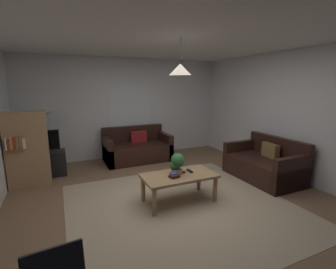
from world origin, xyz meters
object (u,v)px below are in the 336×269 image
object	(u,v)px
book_on_table_2	(174,173)
tv_stand	(42,164)
remote_on_table_1	(180,172)
bookshelf_corner	(27,150)
couch_under_window	(137,149)
book_on_table_1	(174,175)
potted_palm_corner	(34,143)
book_on_table_0	(174,176)
couch_right_side	(264,165)
potted_plant_on_table	(177,163)
remote_on_table_0	(190,171)
coffee_table	(179,179)
pendant_lamp	(180,69)
tv	(40,142)

from	to	relation	value
book_on_table_2	tv_stand	xyz separation A→B (m)	(-1.93, 2.23, -0.27)
remote_on_table_1	bookshelf_corner	size ratio (longest dim) A/B	0.11
couch_under_window	remote_on_table_1	world-z (taller)	couch_under_window
book_on_table_1	potted_palm_corner	world-z (taller)	potted_palm_corner
book_on_table_0	potted_palm_corner	xyz separation A→B (m)	(-2.08, 2.71, 0.15)
couch_right_side	book_on_table_1	distance (m)	2.15
couch_right_side	potted_plant_on_table	world-z (taller)	couch_right_side
remote_on_table_0	tv_stand	xyz separation A→B (m)	(-2.27, 2.11, -0.22)
coffee_table	remote_on_table_0	size ratio (longest dim) A/B	7.29
remote_on_table_1	pendant_lamp	distance (m)	1.61
remote_on_table_1	tv	world-z (taller)	tv
bookshelf_corner	couch_under_window	bearing A→B (deg)	18.12
potted_plant_on_table	tv_stand	world-z (taller)	potted_plant_on_table
book_on_table_1	bookshelf_corner	xyz separation A→B (m)	(-2.11, 1.74, 0.21)
book_on_table_0	book_on_table_1	world-z (taller)	book_on_table_1
couch_under_window	potted_palm_corner	xyz separation A→B (m)	(-2.26, 0.23, 0.35)
book_on_table_0	remote_on_table_1	bearing A→B (deg)	39.64
tv_stand	bookshelf_corner	distance (m)	0.70
couch_under_window	book_on_table_2	world-z (taller)	couch_under_window
coffee_table	couch_under_window	bearing A→B (deg)	88.72
remote_on_table_1	tv	size ratio (longest dim) A/B	0.22
remote_on_table_0	tv	distance (m)	3.09
couch_under_window	tv	xyz separation A→B (m)	(-2.10, -0.27, 0.46)
couch_right_side	bookshelf_corner	xyz separation A→B (m)	(-4.24, 1.49, 0.43)
potted_palm_corner	bookshelf_corner	xyz separation A→B (m)	(-0.03, -0.98, 0.09)
couch_right_side	tv_stand	size ratio (longest dim) A/B	1.61
potted_plant_on_table	tv	world-z (taller)	tv
book_on_table_2	pendant_lamp	xyz separation A→B (m)	(0.12, 0.07, 1.55)
tv	book_on_table_2	bearing A→B (deg)	-48.96
book_on_table_0	book_on_table_2	world-z (taller)	book_on_table_2
book_on_table_2	potted_palm_corner	size ratio (longest dim) A/B	0.08
couch_right_side	book_on_table_0	size ratio (longest dim) A/B	9.45
potted_plant_on_table	potted_palm_corner	xyz separation A→B (m)	(-2.19, 2.58, -0.01)
remote_on_table_1	coffee_table	bearing A→B (deg)	7.27
remote_on_table_0	couch_right_side	bearing A→B (deg)	5.59
couch_right_side	coffee_table	world-z (taller)	couch_right_side
couch_under_window	remote_on_table_1	distance (m)	2.34
couch_right_side	bookshelf_corner	world-z (taller)	bookshelf_corner
remote_on_table_0	potted_palm_corner	xyz separation A→B (m)	(-2.42, 2.58, 0.15)
book_on_table_0	bookshelf_corner	xyz separation A→B (m)	(-2.11, 1.73, 0.24)
remote_on_table_1	pendant_lamp	size ratio (longest dim) A/B	0.30
couch_under_window	tv_stand	size ratio (longest dim) A/B	1.76
potted_plant_on_table	tv	distance (m)	2.91
potted_plant_on_table	tv	size ratio (longest dim) A/B	0.46
tv	coffee_table	bearing A→B (deg)	-46.23
remote_on_table_1	tv_stand	world-z (taller)	tv_stand
tv	potted_palm_corner	distance (m)	0.53
tv_stand	potted_palm_corner	bearing A→B (deg)	107.79
potted_plant_on_table	bookshelf_corner	bearing A→B (deg)	144.09
couch_right_side	tv	bearing A→B (deg)	-115.86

